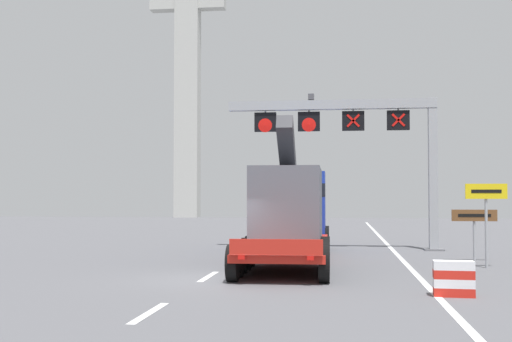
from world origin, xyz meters
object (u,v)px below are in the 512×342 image
(overhead_lane_gantry, at_px, (360,130))
(exit_sign_yellow, at_px, (486,204))
(tourist_info_sign_brown, at_px, (474,221))
(crash_barrier_striped, at_px, (454,279))
(bridge_pylon_distant, at_px, (188,42))
(heavy_haul_truck_red, at_px, (293,209))

(overhead_lane_gantry, height_order, exit_sign_yellow, overhead_lane_gantry)
(exit_sign_yellow, relative_size, tourist_info_sign_brown, 1.48)
(exit_sign_yellow, distance_m, tourist_info_sign_brown, 2.57)
(crash_barrier_striped, relative_size, bridge_pylon_distant, 0.03)
(exit_sign_yellow, xyz_separation_m, bridge_pylon_distant, (-23.05, 51.87, 18.60))
(exit_sign_yellow, bearing_deg, bridge_pylon_distant, 113.96)
(heavy_haul_truck_red, xyz_separation_m, bridge_pylon_distant, (-16.00, 49.23, 18.85))
(overhead_lane_gantry, xyz_separation_m, heavy_haul_truck_red, (-2.88, -4.84, -3.70))
(exit_sign_yellow, bearing_deg, overhead_lane_gantry, 119.10)
(heavy_haul_truck_red, height_order, tourist_info_sign_brown, heavy_haul_truck_red)
(bridge_pylon_distant, bearing_deg, tourist_info_sign_brown, -64.91)
(tourist_info_sign_brown, relative_size, crash_barrier_striped, 1.95)
(tourist_info_sign_brown, relative_size, bridge_pylon_distant, 0.05)
(overhead_lane_gantry, xyz_separation_m, crash_barrier_striped, (1.89, -14.35, -5.24))
(exit_sign_yellow, height_order, crash_barrier_striped, exit_sign_yellow)
(tourist_info_sign_brown, bearing_deg, crash_barrier_striped, -104.07)
(overhead_lane_gantry, bearing_deg, crash_barrier_striped, -82.48)
(exit_sign_yellow, distance_m, bridge_pylon_distant, 59.73)
(tourist_info_sign_brown, distance_m, crash_barrier_striped, 9.69)
(heavy_haul_truck_red, distance_m, bridge_pylon_distant, 55.09)
(heavy_haul_truck_red, height_order, crash_barrier_striped, heavy_haul_truck_red)
(tourist_info_sign_brown, bearing_deg, overhead_lane_gantry, 130.22)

